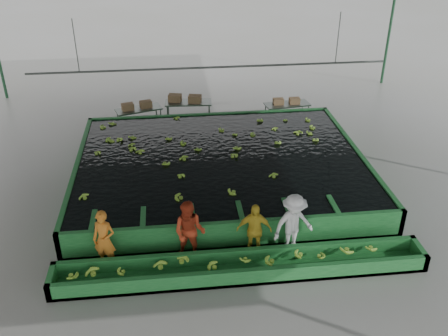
{
  "coord_description": "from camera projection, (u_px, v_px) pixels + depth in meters",
  "views": [
    {
      "loc": [
        -1.66,
        -13.79,
        9.0
      ],
      "look_at": [
        0.0,
        0.5,
        1.0
      ],
      "focal_mm": 40.0,
      "sensor_mm": 36.0,
      "label": 1
    }
  ],
  "objects": [
    {
      "name": "packing_table_left",
      "position": [
        139.0,
        118.0,
        21.51
      ],
      "size": [
        2.06,
        1.31,
        0.87
      ],
      "primitive_type": null,
      "rotation": [
        0.0,
        0.0,
        0.3
      ],
      "color": "#59605B",
      "rests_on": "ground"
    },
    {
      "name": "worker_a",
      "position": [
        104.0,
        240.0,
        13.3
      ],
      "size": [
        0.73,
        0.59,
        1.73
      ],
      "primitive_type": "imported",
      "rotation": [
        0.0,
        0.0,
        -0.32
      ],
      "color": "orange",
      "rests_on": "ground"
    },
    {
      "name": "sorting_trough",
      "position": [
        242.0,
        267.0,
        13.27
      ],
      "size": [
        10.0,
        1.0,
        0.5
      ],
      "primitive_type": null,
      "color": "#1D622A",
      "rests_on": "ground"
    },
    {
      "name": "floating_bananas",
      "position": [
        218.0,
        148.0,
        18.1
      ],
      "size": [
        8.51,
        5.8,
        0.12
      ],
      "primitive_type": null,
      "color": "#83B733",
      "rests_on": "tank_water"
    },
    {
      "name": "rail_hanger_right",
      "position": [
        338.0,
        38.0,
        19.42
      ],
      "size": [
        0.04,
        0.04,
        2.0
      ],
      "primitive_type": "cylinder",
      "color": "#59605B",
      "rests_on": "shed_roof"
    },
    {
      "name": "box_stack_mid",
      "position": [
        185.0,
        102.0,
        21.86
      ],
      "size": [
        1.49,
        0.71,
        0.31
      ],
      "primitive_type": null,
      "rotation": [
        0.0,
        0.0,
        -0.23
      ],
      "color": "brown",
      "rests_on": "packing_table_mid"
    },
    {
      "name": "worker_d",
      "position": [
        293.0,
        225.0,
        13.79
      ],
      "size": [
        1.35,
        1.0,
        1.86
      ],
      "primitive_type": "imported",
      "rotation": [
        0.0,
        0.0,
        0.28
      ],
      "color": "silver",
      "rests_on": "ground"
    },
    {
      "name": "packing_table_mid",
      "position": [
        189.0,
        112.0,
        22.08
      ],
      "size": [
        2.07,
        0.93,
        0.92
      ],
      "primitive_type": null,
      "rotation": [
        0.0,
        0.0,
        -0.06
      ],
      "color": "#59605B",
      "rests_on": "ground"
    },
    {
      "name": "worker_b",
      "position": [
        190.0,
        232.0,
        13.5
      ],
      "size": [
        1.07,
        0.94,
        1.84
      ],
      "primitive_type": "imported",
      "rotation": [
        0.0,
        0.0,
        -0.31
      ],
      "color": "#A43017",
      "rests_on": "ground"
    },
    {
      "name": "cableway_rail",
      "position": [
        211.0,
        67.0,
        19.4
      ],
      "size": [
        0.08,
        0.08,
        14.0
      ],
      "primitive_type": "cylinder",
      "color": "#59605B",
      "rests_on": "shed_roof"
    },
    {
      "name": "shed_roof",
      "position": [
        226.0,
        53.0,
        14.08
      ],
      "size": [
        20.0,
        22.0,
        0.04
      ],
      "primitive_type": "cube",
      "color": "gray",
      "rests_on": "shed_posts"
    },
    {
      "name": "packing_table_right",
      "position": [
        287.0,
        113.0,
        21.98
      ],
      "size": [
        2.02,
        1.02,
        0.88
      ],
      "primitive_type": null,
      "rotation": [
        0.0,
        0.0,
        0.13
      ],
      "color": "#59605B",
      "rests_on": "ground"
    },
    {
      "name": "flotation_tank",
      "position": [
        221.0,
        168.0,
        17.6
      ],
      "size": [
        10.0,
        8.0,
        0.9
      ],
      "primitive_type": null,
      "color": "#1D622A",
      "rests_on": "ground"
    },
    {
      "name": "box_stack_left",
      "position": [
        137.0,
        108.0,
        21.3
      ],
      "size": [
        1.33,
        0.69,
        0.28
      ],
      "primitive_type": null,
      "rotation": [
        0.0,
        0.0,
        0.27
      ],
      "color": "brown",
      "rests_on": "packing_table_left"
    },
    {
      "name": "tank_water",
      "position": [
        221.0,
        158.0,
        17.4
      ],
      "size": [
        9.7,
        7.7,
        0.0
      ],
      "primitive_type": "cube",
      "color": "black",
      "rests_on": "flotation_tank"
    },
    {
      "name": "worker_c",
      "position": [
        254.0,
        230.0,
        13.72
      ],
      "size": [
        1.02,
        0.53,
        1.66
      ],
      "primitive_type": "imported",
      "rotation": [
        0.0,
        0.0,
        -0.13
      ],
      "color": "gold",
      "rests_on": "ground"
    },
    {
      "name": "ground",
      "position": [
        226.0,
        202.0,
        16.51
      ],
      "size": [
        80.0,
        80.0,
        0.0
      ],
      "primitive_type": "plane",
      "color": "gray",
      "rests_on": "ground"
    },
    {
      "name": "rail_hanger_left",
      "position": [
        76.0,
        46.0,
        18.41
      ],
      "size": [
        0.04,
        0.04,
        2.0
      ],
      "primitive_type": "cylinder",
      "color": "#59605B",
      "rests_on": "shed_roof"
    },
    {
      "name": "trough_bananas",
      "position": [
        242.0,
        262.0,
        13.19
      ],
      "size": [
        8.41,
        0.56,
        0.11
      ],
      "primitive_type": null,
      "color": "#83B733",
      "rests_on": "sorting_trough"
    },
    {
      "name": "shed_posts",
      "position": [
        226.0,
        133.0,
        15.3
      ],
      "size": [
        20.0,
        22.0,
        5.0
      ],
      "primitive_type": null,
      "color": "#235432",
      "rests_on": "ground"
    },
    {
      "name": "box_stack_right",
      "position": [
        286.0,
        104.0,
        21.76
      ],
      "size": [
        1.17,
        0.33,
        0.25
      ],
      "primitive_type": null,
      "rotation": [
        0.0,
        0.0,
        0.0
      ],
      "color": "brown",
      "rests_on": "packing_table_right"
    }
  ]
}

